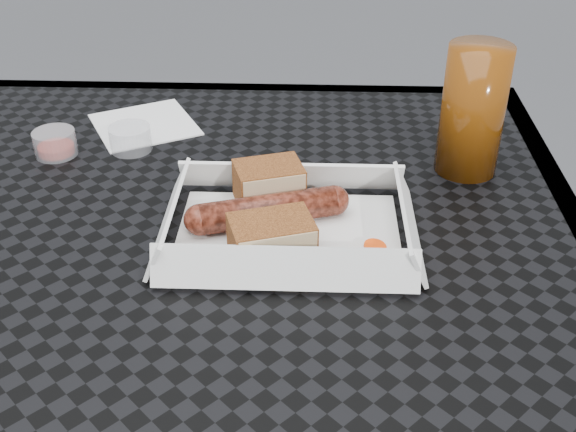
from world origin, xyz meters
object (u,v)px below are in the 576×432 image
(patio_table, at_px, (202,299))
(drink_glass, at_px, (473,110))
(food_tray, at_px, (288,234))
(bratwurst, at_px, (268,210))

(patio_table, distance_m, drink_glass, 0.36)
(food_tray, bearing_deg, patio_table, -173.83)
(food_tray, height_order, drink_glass, drink_glass)
(bratwurst, bearing_deg, drink_glass, 30.39)
(bratwurst, bearing_deg, food_tray, -37.54)
(bratwurst, xyz_separation_m, drink_glass, (0.22, 0.13, 0.05))
(drink_glass, bearing_deg, food_tray, -143.88)
(patio_table, bearing_deg, drink_glass, 28.17)
(bratwurst, distance_m, drink_glass, 0.26)
(food_tray, bearing_deg, drink_glass, 36.12)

